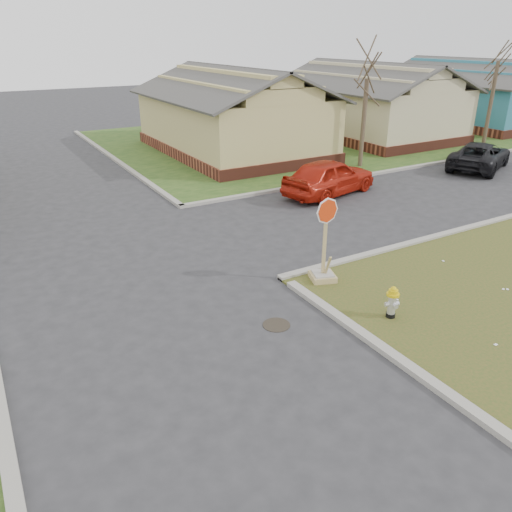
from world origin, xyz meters
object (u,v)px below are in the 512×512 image
stop_sign (324,263)px  dark_pickup (480,156)px  fire_hydrant (392,300)px  red_sedan (329,177)px

stop_sign → dark_pickup: bearing=42.3°
fire_hydrant → red_sedan: size_ratio=0.18×
stop_sign → dark_pickup: stop_sign is taller
fire_hydrant → stop_sign: 2.40m
dark_pickup → fire_hydrant: bearing=96.6°
fire_hydrant → stop_sign: (-0.18, 2.39, 0.06)m
stop_sign → fire_hydrant: bearing=-66.5°
fire_hydrant → dark_pickup: (14.16, 8.52, 0.17)m
fire_hydrant → red_sedan: bearing=80.7°
red_sedan → dark_pickup: bearing=-104.5°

